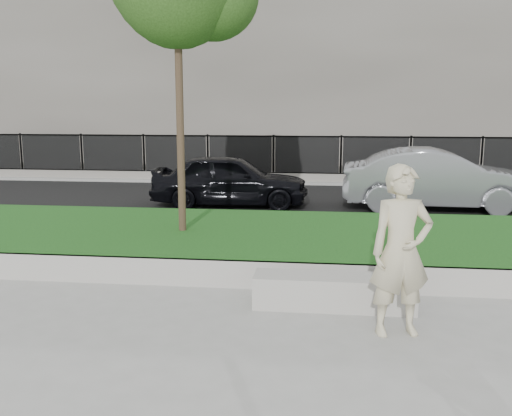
# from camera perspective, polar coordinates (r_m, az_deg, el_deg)

# --- Properties ---
(ground) EXTENTS (90.00, 90.00, 0.00)m
(ground) POSITION_cam_1_polar(r_m,az_deg,el_deg) (7.25, -2.07, -10.57)
(ground) COLOR gray
(ground) RESTS_ON ground
(grass_bank) EXTENTS (34.00, 4.00, 0.40)m
(grass_bank) POSITION_cam_1_polar(r_m,az_deg,el_deg) (10.04, 0.57, -3.44)
(grass_bank) COLOR #0D3410
(grass_bank) RESTS_ON ground
(grass_kerb) EXTENTS (34.00, 0.08, 0.40)m
(grass_kerb) POSITION_cam_1_polar(r_m,az_deg,el_deg) (8.16, -0.95, -6.68)
(grass_kerb) COLOR #9E9B94
(grass_kerb) RESTS_ON ground
(street) EXTENTS (34.00, 7.00, 0.04)m
(street) POSITION_cam_1_polar(r_m,az_deg,el_deg) (15.44, 2.80, 0.72)
(street) COLOR black
(street) RESTS_ON ground
(far_pavement) EXTENTS (34.00, 3.00, 0.12)m
(far_pavement) POSITION_cam_1_polar(r_m,az_deg,el_deg) (19.88, 3.73, 2.97)
(far_pavement) COLOR gray
(far_pavement) RESTS_ON ground
(iron_fence) EXTENTS (32.00, 0.30, 1.50)m
(iron_fence) POSITION_cam_1_polar(r_m,az_deg,el_deg) (18.83, 3.57, 4.05)
(iron_fence) COLOR slate
(iron_fence) RESTS_ON far_pavement
(building_facade) EXTENTS (34.00, 10.00, 10.00)m
(building_facade) POSITION_cam_1_polar(r_m,az_deg,el_deg) (26.82, 4.71, 15.42)
(building_facade) COLOR #5A554E
(building_facade) RESTS_ON ground
(stone_bench) EXTENTS (2.06, 0.51, 0.42)m
(stone_bench) POSITION_cam_1_polar(r_m,az_deg,el_deg) (7.48, 7.77, -8.29)
(stone_bench) COLOR #9E9B94
(stone_bench) RESTS_ON ground
(man) EXTENTS (0.80, 0.62, 1.94)m
(man) POSITION_cam_1_polar(r_m,az_deg,el_deg) (6.58, 14.31, -4.20)
(man) COLOR beige
(man) RESTS_ON ground
(book) EXTENTS (0.21, 0.16, 0.02)m
(book) POSITION_cam_1_polar(r_m,az_deg,el_deg) (7.57, 14.43, -6.54)
(book) COLOR beige
(book) RESTS_ON stone_bench
(car_dark) EXTENTS (4.01, 1.79, 1.34)m
(car_dark) POSITION_cam_1_polar(r_m,az_deg,el_deg) (14.46, -2.62, 2.84)
(car_dark) COLOR black
(car_dark) RESTS_ON street
(car_silver) EXTENTS (4.61, 1.79, 1.50)m
(car_silver) POSITION_cam_1_polar(r_m,az_deg,el_deg) (14.59, 17.66, 2.74)
(car_silver) COLOR gray
(car_silver) RESTS_ON street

